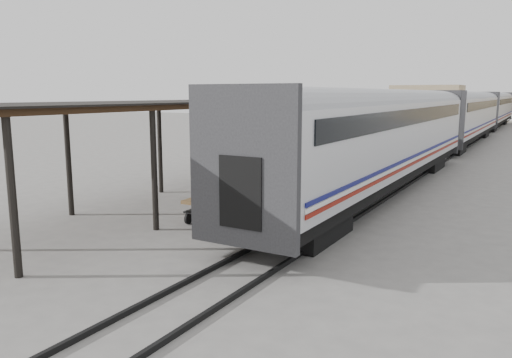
{
  "coord_description": "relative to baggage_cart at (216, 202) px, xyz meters",
  "views": [
    {
      "loc": [
        9.53,
        -14.13,
        4.43
      ],
      "look_at": [
        1.5,
        -0.33,
        1.7
      ],
      "focal_mm": 35.0,
      "sensor_mm": 36.0,
      "label": 1
    }
  ],
  "objects": [
    {
      "name": "ground",
      "position": [
        0.41,
        -0.09,
        -0.65
      ],
      "size": [
        160.0,
        160.0,
        0.0
      ],
      "primitive_type": "plane",
      "color": "slate",
      "rests_on": "ground"
    },
    {
      "name": "train",
      "position": [
        3.6,
        33.71,
        2.04
      ],
      "size": [
        3.45,
        76.01,
        4.01
      ],
      "color": "silver",
      "rests_on": "ground"
    },
    {
      "name": "canopy",
      "position": [
        -2.99,
        23.91,
        3.36
      ],
      "size": [
        4.9,
        64.3,
        4.15
      ],
      "color": "#422B19",
      "rests_on": "ground"
    },
    {
      "name": "rails",
      "position": [
        3.61,
        33.91,
        -0.59
      ],
      "size": [
        1.54,
        150.0,
        0.12
      ],
      "color": "black",
      "rests_on": "ground"
    },
    {
      "name": "building_left",
      "position": [
        -9.59,
        81.91,
        2.35
      ],
      "size": [
        12.0,
        8.0,
        6.0
      ],
      "primitive_type": "cube",
      "color": "tan",
      "rests_on": "ground"
    },
    {
      "name": "baggage_cart",
      "position": [
        0.0,
        0.0,
        0.0
      ],
      "size": [
        1.32,
        2.44,
        0.86
      ],
      "rotation": [
        0.0,
        0.0,
        0.03
      ],
      "color": "brown",
      "rests_on": "ground"
    },
    {
      "name": "suitcase_stack",
      "position": [
        -0.15,
        0.37,
        0.43
      ],
      "size": [
        1.22,
        1.14,
        0.6
      ],
      "rotation": [
        0.0,
        0.0,
        0.03
      ],
      "color": "#37373A",
      "rests_on": "baggage_cart"
    },
    {
      "name": "luggage_tug",
      "position": [
        -1.3,
        15.58,
        -0.04
      ],
      "size": [
        1.44,
        1.74,
        1.32
      ],
      "rotation": [
        0.0,
        0.0,
        0.42
      ],
      "color": "maroon",
      "rests_on": "ground"
    },
    {
      "name": "porter",
      "position": [
        0.25,
        -0.65,
        1.1
      ],
      "size": [
        0.43,
        0.65,
        1.78
      ],
      "primitive_type": "imported",
      "rotation": [
        0.0,
        0.0,
        1.57
      ],
      "color": "navy",
      "rests_on": "baggage_cart"
    },
    {
      "name": "pedestrian",
      "position": [
        -1.93,
        12.47,
        0.13
      ],
      "size": [
        0.96,
        0.52,
        1.55
      ],
      "primitive_type": "imported",
      "rotation": [
        0.0,
        0.0,
        2.98
      ],
      "color": "black",
      "rests_on": "ground"
    }
  ]
}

